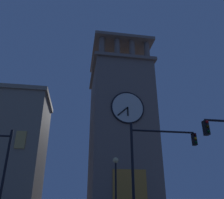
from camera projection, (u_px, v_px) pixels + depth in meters
The scene contains 3 objects.
clocktower at pixel (120, 131), 26.86m from camera, with size 7.41×9.30×21.99m.
traffic_signal_near at pixel (155, 155), 13.11m from camera, with size 4.21×0.41×5.84m.
street_lamp at pixel (116, 175), 17.14m from camera, with size 0.44×0.44×4.50m.
Camera 1 is at (5.44, 23.61, 1.72)m, focal length 35.79 mm.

